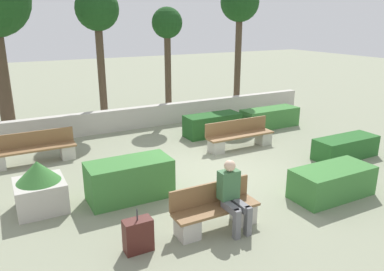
{
  "coord_description": "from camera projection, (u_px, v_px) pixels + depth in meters",
  "views": [
    {
      "loc": [
        -4.64,
        -7.44,
        3.7
      ],
      "look_at": [
        -0.42,
        0.5,
        0.9
      ],
      "focal_mm": 35.0,
      "sensor_mm": 36.0,
      "label": 1
    }
  ],
  "objects": [
    {
      "name": "ground_plane",
      "position": [
        216.0,
        172.0,
        9.45
      ],
      "size": [
        60.0,
        60.0,
        0.0
      ],
      "primitive_type": "plane",
      "color": "gray"
    },
    {
      "name": "perimeter_wall",
      "position": [
        146.0,
        116.0,
        13.38
      ],
      "size": [
        13.73,
        0.3,
        0.74
      ],
      "color": "#B7B2A8",
      "rests_on": "ground_plane"
    },
    {
      "name": "bench_front",
      "position": [
        215.0,
        213.0,
        6.86
      ],
      "size": [
        1.66,
        0.49,
        0.82
      ],
      "color": "brown",
      "rests_on": "ground_plane"
    },
    {
      "name": "bench_left_side",
      "position": [
        33.0,
        151.0,
        9.99
      ],
      "size": [
        2.19,
        0.49,
        0.82
      ],
      "rotation": [
        0.0,
        0.0,
        -0.18
      ],
      "color": "brown",
      "rests_on": "ground_plane"
    },
    {
      "name": "bench_right_side",
      "position": [
        240.0,
        137.0,
        11.18
      ],
      "size": [
        2.17,
        0.48,
        0.82
      ],
      "rotation": [
        0.0,
        0.0,
        0.02
      ],
      "color": "brown",
      "rests_on": "ground_plane"
    },
    {
      "name": "person_seated_man",
      "position": [
        232.0,
        193.0,
        6.74
      ],
      "size": [
        0.38,
        0.63,
        1.3
      ],
      "color": "slate",
      "rests_on": "ground_plane"
    },
    {
      "name": "hedge_block_near_left",
      "position": [
        212.0,
        125.0,
        12.39
      ],
      "size": [
        1.88,
        0.73,
        0.71
      ],
      "color": "#235623",
      "rests_on": "ground_plane"
    },
    {
      "name": "hedge_block_near_right",
      "position": [
        270.0,
        118.0,
        13.35
      ],
      "size": [
        2.13,
        0.75,
        0.68
      ],
      "color": "#3D7A38",
      "rests_on": "ground_plane"
    },
    {
      "name": "hedge_block_mid_left",
      "position": [
        345.0,
        147.0,
        10.39
      ],
      "size": [
        1.91,
        0.71,
        0.58
      ],
      "color": "#286028",
      "rests_on": "ground_plane"
    },
    {
      "name": "hedge_block_mid_right",
      "position": [
        332.0,
        182.0,
        8.1
      ],
      "size": [
        1.84,
        0.84,
        0.65
      ],
      "color": "#3D7A38",
      "rests_on": "ground_plane"
    },
    {
      "name": "hedge_block_far_left",
      "position": [
        130.0,
        180.0,
        7.99
      ],
      "size": [
        1.78,
        0.84,
        0.85
      ],
      "color": "#3D7A38",
      "rests_on": "ground_plane"
    },
    {
      "name": "planter_corner_left",
      "position": [
        40.0,
        187.0,
        7.48
      ],
      "size": [
        0.95,
        0.95,
        1.04
      ],
      "color": "#B7B2A8",
      "rests_on": "ground_plane"
    },
    {
      "name": "suitcase",
      "position": [
        138.0,
        235.0,
        6.18
      ],
      "size": [
        0.48,
        0.26,
        0.77
      ],
      "color": "#471E19",
      "rests_on": "ground_plane"
    },
    {
      "name": "tree_center_left",
      "position": [
        97.0,
        14.0,
        12.79
      ],
      "size": [
        1.49,
        1.49,
        4.8
      ],
      "color": "#473828",
      "rests_on": "ground_plane"
    },
    {
      "name": "tree_center_right",
      "position": [
        167.0,
        29.0,
        13.7
      ],
      "size": [
        1.12,
        1.12,
        4.14
      ],
      "color": "#473828",
      "rests_on": "ground_plane"
    },
    {
      "name": "tree_rightmost",
      "position": [
        240.0,
        6.0,
        14.6
      ],
      "size": [
        1.52,
        1.52,
        5.1
      ],
      "color": "#473828",
      "rests_on": "ground_plane"
    }
  ]
}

